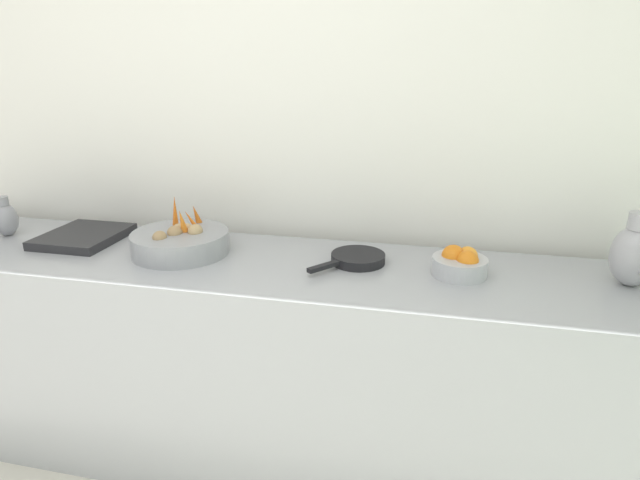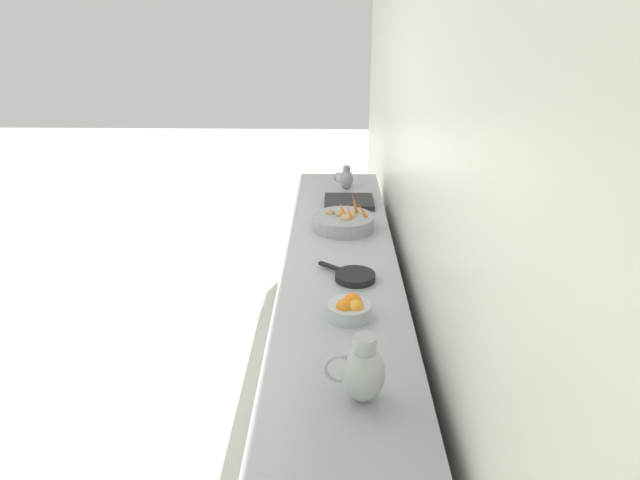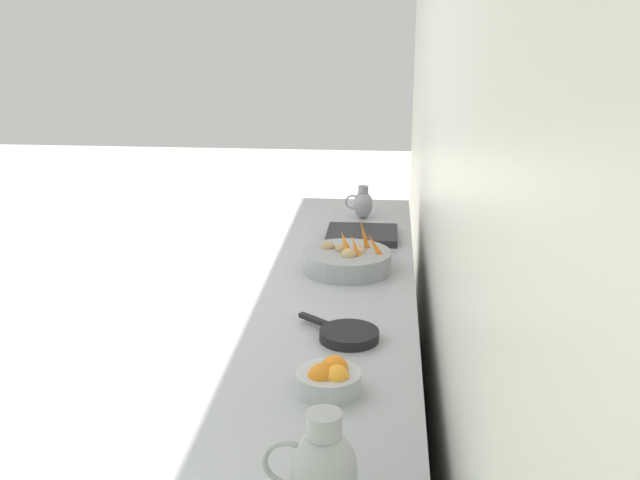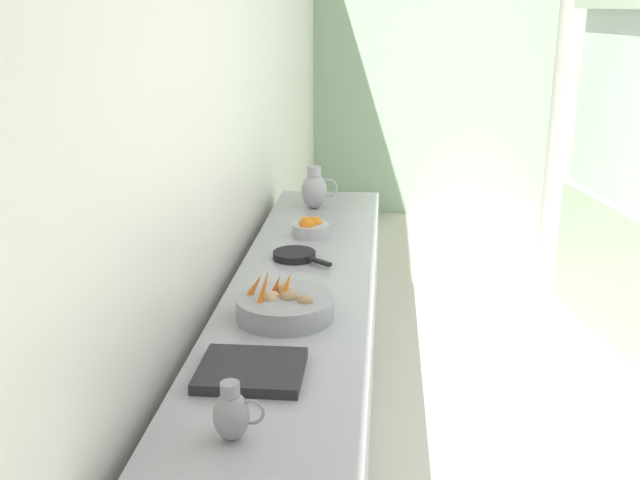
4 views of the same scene
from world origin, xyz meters
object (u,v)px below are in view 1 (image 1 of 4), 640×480
metal_pitcher_tall (635,254)px  skillet_on_counter (357,258)px  orange_bowl (460,263)px  vegetable_colander (181,241)px  metal_pitcher_short (5,218)px

metal_pitcher_tall → skillet_on_counter: bearing=-90.2°
orange_bowl → metal_pitcher_tall: (-0.03, 0.56, 0.07)m
orange_bowl → metal_pitcher_tall: size_ratio=0.76×
vegetable_colander → metal_pitcher_short: vegetable_colander is taller
orange_bowl → metal_pitcher_tall: 0.56m
orange_bowl → metal_pitcher_tall: metal_pitcher_tall is taller
orange_bowl → skillet_on_counter: bearing=-95.2°
vegetable_colander → metal_pitcher_tall: size_ratio=1.50×
metal_pitcher_tall → metal_pitcher_short: bearing=-89.9°
metal_pitcher_short → skillet_on_counter: metal_pitcher_short is taller
metal_pitcher_tall → metal_pitcher_short: 2.47m
vegetable_colander → orange_bowl: size_ratio=1.96×
vegetable_colander → orange_bowl: (-0.01, 1.07, -0.00)m
vegetable_colander → metal_pitcher_short: bearing=-92.2°
metal_pitcher_tall → skillet_on_counter: 0.94m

